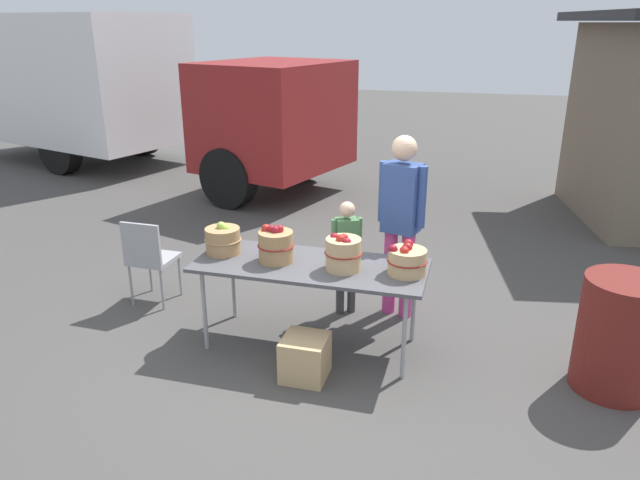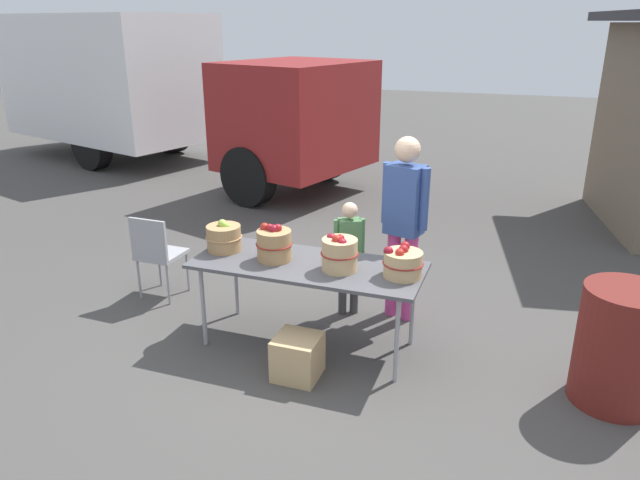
# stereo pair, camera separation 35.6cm
# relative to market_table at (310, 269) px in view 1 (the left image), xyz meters

# --- Properties ---
(ground_plane) EXTENTS (40.00, 40.00, 0.00)m
(ground_plane) POSITION_rel_market_table_xyz_m (0.00, 0.00, -0.71)
(ground_plane) COLOR #474442
(market_table) EXTENTS (1.90, 0.76, 0.75)m
(market_table) POSITION_rel_market_table_xyz_m (0.00, 0.00, 0.00)
(market_table) COLOR #4C4C51
(market_table) RESTS_ON ground
(apple_basket_green_0) EXTENTS (0.31, 0.31, 0.28)m
(apple_basket_green_0) POSITION_rel_market_table_xyz_m (-0.78, 0.04, 0.16)
(apple_basket_green_0) COLOR #A87F51
(apple_basket_green_0) RESTS_ON market_table
(apple_basket_red_0) EXTENTS (0.30, 0.30, 0.31)m
(apple_basket_red_0) POSITION_rel_market_table_xyz_m (-0.29, -0.02, 0.19)
(apple_basket_red_0) COLOR #A87F51
(apple_basket_red_0) RESTS_ON market_table
(apple_basket_red_1) EXTENTS (0.30, 0.30, 0.31)m
(apple_basket_red_1) POSITION_rel_market_table_xyz_m (0.28, -0.04, 0.18)
(apple_basket_red_1) COLOR tan
(apple_basket_red_1) RESTS_ON market_table
(apple_basket_red_2) EXTENTS (0.32, 0.32, 0.26)m
(apple_basket_red_2) POSITION_rel_market_table_xyz_m (0.78, 0.01, 0.16)
(apple_basket_red_2) COLOR tan
(apple_basket_red_2) RESTS_ON market_table
(vendor_adult) EXTENTS (0.44, 0.30, 1.70)m
(vendor_adult) POSITION_rel_market_table_xyz_m (0.62, 0.77, 0.29)
(vendor_adult) COLOR #CC3F8C
(vendor_adult) RESTS_ON ground
(child_customer) EXTENTS (0.26, 0.22, 1.10)m
(child_customer) POSITION_rel_market_table_xyz_m (0.15, 0.67, -0.06)
(child_customer) COLOR #3F3F3F
(child_customer) RESTS_ON ground
(box_truck) EXTENTS (7.99, 4.24, 2.75)m
(box_truck) POSITION_rel_market_table_xyz_m (-5.33, 5.43, 0.78)
(box_truck) COLOR white
(box_truck) RESTS_ON ground
(folding_chair) EXTENTS (0.41, 0.41, 0.86)m
(folding_chair) POSITION_rel_market_table_xyz_m (-1.72, 0.36, -0.20)
(folding_chair) COLOR #99999E
(folding_chair) RESTS_ON ground
(trash_barrel) EXTENTS (0.61, 0.61, 0.89)m
(trash_barrel) POSITION_rel_market_table_xyz_m (2.37, -0.00, -0.26)
(trash_barrel) COLOR maroon
(trash_barrel) RESTS_ON ground
(produce_crate) EXTENTS (0.34, 0.34, 0.34)m
(produce_crate) POSITION_rel_market_table_xyz_m (0.10, -0.49, -0.53)
(produce_crate) COLOR tan
(produce_crate) RESTS_ON ground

